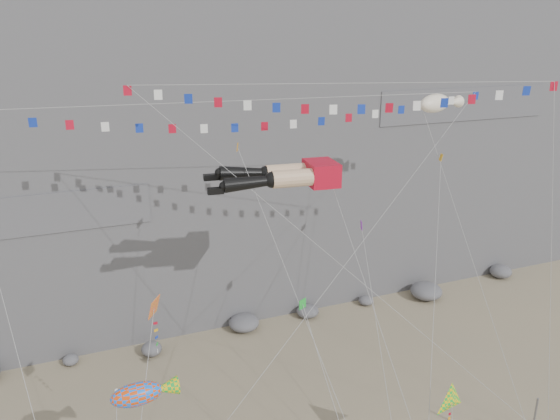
% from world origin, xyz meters
% --- Properties ---
extents(cliff, '(80.00, 28.00, 50.00)m').
position_xyz_m(cliff, '(0.00, 32.00, 25.00)').
color(cliff, slate).
rests_on(cliff, ground).
extents(talus_boulders, '(60.00, 3.00, 1.20)m').
position_xyz_m(talus_boulders, '(0.00, 17.00, 0.60)').
color(talus_boulders, slate).
rests_on(talus_boulders, ground).
extents(legs_kite, '(8.04, 16.74, 22.09)m').
position_xyz_m(legs_kite, '(-0.48, 6.37, 16.35)').
color(legs_kite, '#B30B20').
rests_on(legs_kite, ground).
extents(flag_banner_upper, '(32.82, 14.81, 27.34)m').
position_xyz_m(flag_banner_upper, '(-1.46, 10.18, 20.33)').
color(flag_banner_upper, '#B30B20').
rests_on(flag_banner_upper, ground).
extents(flag_banner_lower, '(23.67, 11.73, 25.48)m').
position_xyz_m(flag_banner_lower, '(2.94, 5.45, 21.62)').
color(flag_banner_lower, '#B30B20').
rests_on(flag_banner_lower, ground).
extents(harlequin_kite, '(4.40, 6.51, 13.48)m').
position_xyz_m(harlequin_kite, '(-9.38, 1.42, 11.89)').
color(harlequin_kite, '#F71B34').
rests_on(harlequin_kite, ground).
extents(fish_windsock, '(3.99, 4.61, 9.48)m').
position_xyz_m(fish_windsock, '(-10.69, -0.15, 8.41)').
color(fish_windsock, '#E2430B').
rests_on(fish_windsock, ground).
extents(delta_kite, '(4.40, 5.85, 8.29)m').
position_xyz_m(delta_kite, '(5.33, -3.04, 5.50)').
color(delta_kite, yellow).
rests_on(delta_kite, ground).
extents(blimp_windsock, '(4.34, 12.78, 22.64)m').
position_xyz_m(blimp_windsock, '(11.95, 9.33, 19.59)').
color(blimp_windsock, white).
rests_on(blimp_windsock, ground).
extents(small_kite_a, '(3.78, 15.42, 23.50)m').
position_xyz_m(small_kite_a, '(-2.92, 7.37, 17.43)').
color(small_kite_a, orange).
rests_on(small_kite_a, ground).
extents(small_kite_b, '(3.74, 12.06, 17.20)m').
position_xyz_m(small_kite_b, '(4.67, 6.11, 12.38)').
color(small_kite_b, purple).
rests_on(small_kite_b, ground).
extents(small_kite_c, '(1.85, 7.97, 13.02)m').
position_xyz_m(small_kite_c, '(-1.71, 0.97, 10.62)').
color(small_kite_c, green).
rests_on(small_kite_c, ground).
extents(small_kite_d, '(10.05, 13.96, 23.09)m').
position_xyz_m(small_kite_d, '(10.88, 6.72, 15.89)').
color(small_kite_d, orange).
rests_on(small_kite_d, ground).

